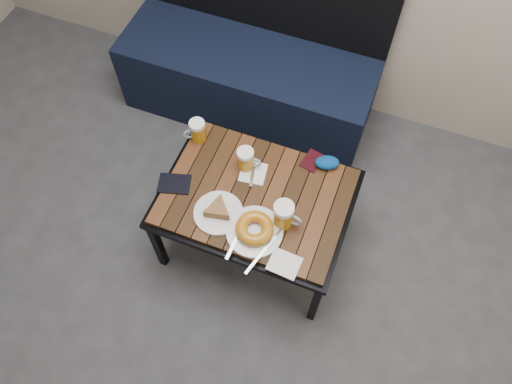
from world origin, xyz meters
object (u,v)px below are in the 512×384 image
(bench, at_px, (249,74))
(passport_burgundy, at_px, (312,161))
(beer_mug_right, at_px, (284,215))
(knit_pouch, at_px, (327,163))
(plate_pie, at_px, (218,211))
(cafe_table, at_px, (256,200))
(beer_mug_left, at_px, (197,131))
(beer_mug_centre, at_px, (246,160))
(plate_bagel, at_px, (254,230))
(passport_navy, at_px, (174,184))

(bench, height_order, passport_burgundy, bench)
(beer_mug_right, distance_m, knit_pouch, 0.36)
(plate_pie, distance_m, passport_burgundy, 0.50)
(cafe_table, height_order, knit_pouch, knit_pouch)
(beer_mug_left, distance_m, beer_mug_right, 0.59)
(knit_pouch, bearing_deg, cafe_table, -133.13)
(beer_mug_right, bearing_deg, cafe_table, 153.52)
(beer_mug_left, relative_size, plate_pie, 0.55)
(cafe_table, bearing_deg, beer_mug_centre, 127.60)
(cafe_table, distance_m, knit_pouch, 0.36)
(plate_bagel, height_order, passport_burgundy, plate_bagel)
(bench, xyz_separation_m, passport_navy, (-0.00, -0.90, 0.20))
(cafe_table, bearing_deg, bench, 113.37)
(beer_mug_left, xyz_separation_m, knit_pouch, (0.61, 0.07, -0.03))
(bench, relative_size, cafe_table, 1.67)
(plate_pie, relative_size, passport_navy, 1.50)
(bench, height_order, beer_mug_left, bench)
(beer_mug_right, xyz_separation_m, passport_navy, (-0.52, 0.01, -0.07))
(beer_mug_right, xyz_separation_m, plate_bagel, (-0.10, -0.09, -0.04))
(beer_mug_right, height_order, plate_pie, beer_mug_right)
(cafe_table, relative_size, knit_pouch, 7.58)
(beer_mug_left, distance_m, passport_navy, 0.27)
(beer_mug_centre, distance_m, beer_mug_right, 0.32)
(bench, bearing_deg, beer_mug_left, -90.41)
(beer_mug_centre, height_order, beer_mug_right, beer_mug_right)
(plate_pie, relative_size, passport_burgundy, 1.94)
(beer_mug_centre, xyz_separation_m, plate_pie, (-0.02, -0.27, -0.04))
(plate_pie, relative_size, knit_pouch, 1.92)
(beer_mug_left, distance_m, knit_pouch, 0.61)
(plate_bagel, distance_m, knit_pouch, 0.47)
(passport_burgundy, bearing_deg, knit_pouch, 11.58)
(plate_bagel, xyz_separation_m, knit_pouch, (0.18, 0.43, -0.00))
(beer_mug_left, bearing_deg, plate_pie, 90.38)
(passport_navy, xyz_separation_m, passport_burgundy, (0.54, 0.34, -0.00))
(plate_pie, distance_m, passport_navy, 0.25)
(plate_bagel, bearing_deg, passport_navy, 167.27)
(beer_mug_centre, bearing_deg, passport_burgundy, 18.01)
(passport_burgundy, xyz_separation_m, knit_pouch, (0.07, 0.00, 0.02))
(beer_mug_left, relative_size, beer_mug_centre, 0.97)
(beer_mug_centre, relative_size, beer_mug_right, 0.87)
(cafe_table, height_order, beer_mug_centre, beer_mug_centre)
(beer_mug_left, xyz_separation_m, beer_mug_right, (0.52, -0.27, 0.01))
(beer_mug_left, height_order, plate_pie, beer_mug_left)
(plate_bagel, bearing_deg, passport_burgundy, 74.84)
(beer_mug_centre, height_order, knit_pouch, beer_mug_centre)
(cafe_table, xyz_separation_m, passport_burgundy, (0.18, 0.26, 0.05))
(cafe_table, distance_m, beer_mug_left, 0.42)
(knit_pouch, bearing_deg, beer_mug_left, -173.44)
(bench, distance_m, knit_pouch, 0.86)
(passport_navy, bearing_deg, beer_mug_left, 164.02)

